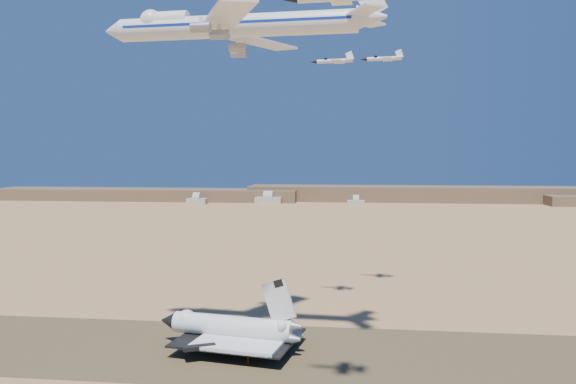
# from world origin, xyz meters

# --- Properties ---
(ground) EXTENTS (1200.00, 1200.00, 0.00)m
(ground) POSITION_xyz_m (0.00, 0.00, 0.00)
(ground) COLOR tan
(ground) RESTS_ON ground
(runway) EXTENTS (600.00, 50.00, 0.06)m
(runway) POSITION_xyz_m (0.00, 0.00, 0.03)
(runway) COLOR brown
(runway) RESTS_ON ground
(ridgeline) EXTENTS (960.00, 90.00, 18.00)m
(ridgeline) POSITION_xyz_m (65.32, 527.31, 7.63)
(ridgeline) COLOR brown
(ridgeline) RESTS_ON ground
(hangars) EXTENTS (200.50, 29.50, 30.00)m
(hangars) POSITION_xyz_m (-64.00, 478.43, 4.83)
(hangars) COLOR beige
(hangars) RESTS_ON ground
(shuttle) EXTENTS (42.83, 30.95, 21.07)m
(shuttle) POSITION_xyz_m (3.69, 1.64, 5.66)
(shuttle) COLOR silver
(shuttle) RESTS_ON runway
(carrier_747) EXTENTS (74.41, 57.65, 18.56)m
(carrier_747) POSITION_xyz_m (5.23, -7.19, 87.87)
(carrier_747) COLOR silver
(crew_a) EXTENTS (0.67, 0.79, 1.85)m
(crew_a) POSITION_xyz_m (10.62, -9.60, 0.99)
(crew_a) COLOR #B9480A
(crew_a) RESTS_ON runway
(crew_b) EXTENTS (0.71, 0.99, 1.84)m
(crew_b) POSITION_xyz_m (13.61, -4.42, 0.98)
(crew_b) COLOR #B9480A
(crew_b) RESTS_ON runway
(crew_c) EXTENTS (1.09, 0.96, 1.66)m
(crew_c) POSITION_xyz_m (10.79, -9.86, 0.89)
(crew_c) COLOR #B9480A
(crew_c) RESTS_ON runway
(chase_jet_c) EXTENTS (14.69, 8.19, 3.68)m
(chase_jet_c) POSITION_xyz_m (30.85, 36.27, 85.78)
(chase_jet_c) COLOR silver
(chase_jet_d) EXTENTS (15.79, 8.67, 3.94)m
(chase_jet_d) POSITION_xyz_m (48.16, 60.28, 90.31)
(chase_jet_d) COLOR silver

